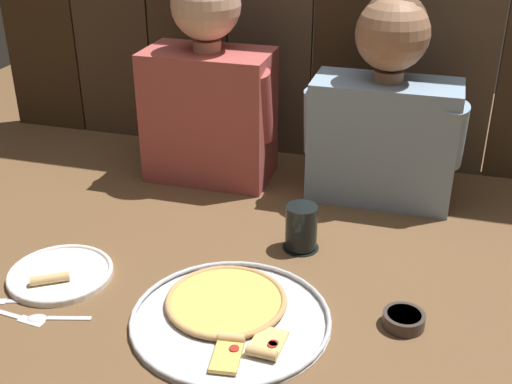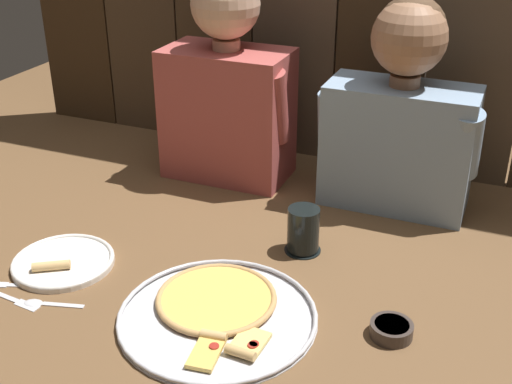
% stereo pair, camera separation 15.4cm
% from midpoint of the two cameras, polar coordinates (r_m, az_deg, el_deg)
% --- Properties ---
extents(ground_plane, '(3.20, 3.20, 0.00)m').
position_cam_midpoint_polar(ground_plane, '(1.55, 1.15, -7.51)').
color(ground_plane, brown).
extents(pizza_tray, '(0.43, 0.43, 0.03)m').
position_cam_midpoint_polar(pizza_tray, '(1.43, -0.29, -10.36)').
color(pizza_tray, silver).
rests_on(pizza_tray, ground).
extents(dinner_plate, '(0.24, 0.24, 0.03)m').
position_cam_midpoint_polar(dinner_plate, '(1.64, -13.86, -5.98)').
color(dinner_plate, white).
rests_on(dinner_plate, ground).
extents(drinking_glass, '(0.09, 0.09, 0.12)m').
position_cam_midpoint_polar(drinking_glass, '(1.63, 6.83, -3.41)').
color(drinking_glass, black).
rests_on(drinking_glass, ground).
extents(dipping_bowl, '(0.09, 0.09, 0.03)m').
position_cam_midpoint_polar(dipping_bowl, '(1.42, 14.82, -11.54)').
color(dipping_bowl, '#3D332D').
rests_on(dipping_bowl, ground).
extents(table_fork, '(0.13, 0.06, 0.01)m').
position_cam_midpoint_polar(table_fork, '(1.59, -17.46, -7.80)').
color(table_fork, silver).
rests_on(table_fork, ground).
extents(table_knife, '(0.16, 0.03, 0.01)m').
position_cam_midpoint_polar(table_knife, '(1.55, -17.78, -8.94)').
color(table_knife, silver).
rests_on(table_knife, ground).
extents(table_spoon, '(0.14, 0.06, 0.01)m').
position_cam_midpoint_polar(table_spoon, '(1.52, -15.29, -9.35)').
color(table_spoon, silver).
rests_on(table_spoon, ground).
extents(diner_left, '(0.41, 0.21, 0.63)m').
position_cam_midpoint_polar(diner_left, '(1.94, -0.24, 9.49)').
color(diner_left, '#AD4C47').
rests_on(diner_left, ground).
extents(diner_right, '(0.44, 0.21, 0.58)m').
position_cam_midpoint_polar(diner_right, '(1.83, 14.92, 6.68)').
color(diner_right, '#849EB7').
rests_on(diner_right, ground).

